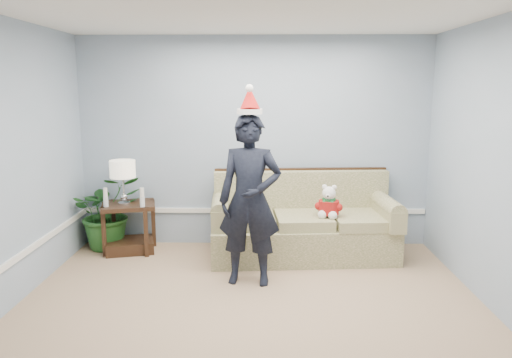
{
  "coord_description": "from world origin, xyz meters",
  "views": [
    {
      "loc": [
        0.13,
        -3.91,
        2.06
      ],
      "look_at": [
        0.04,
        1.55,
        1.05
      ],
      "focal_mm": 35.0,
      "sensor_mm": 36.0,
      "label": 1
    }
  ],
  "objects_px": {
    "man": "(250,200)",
    "teddy_bear": "(329,205)",
    "houseplant": "(108,212)",
    "sofa": "(302,226)",
    "table_lamp": "(123,171)",
    "side_table": "(130,233)"
  },
  "relations": [
    {
      "from": "houseplant",
      "to": "man",
      "type": "height_order",
      "value": "man"
    },
    {
      "from": "sofa",
      "to": "man",
      "type": "height_order",
      "value": "man"
    },
    {
      "from": "side_table",
      "to": "man",
      "type": "bearing_deg",
      "value": -32.69
    },
    {
      "from": "houseplant",
      "to": "teddy_bear",
      "type": "distance_m",
      "value": 2.82
    },
    {
      "from": "table_lamp",
      "to": "houseplant",
      "type": "bearing_deg",
      "value": 144.92
    },
    {
      "from": "side_table",
      "to": "teddy_bear",
      "type": "bearing_deg",
      "value": -7.38
    },
    {
      "from": "sofa",
      "to": "houseplant",
      "type": "relative_size",
      "value": 2.37
    },
    {
      "from": "side_table",
      "to": "table_lamp",
      "type": "xyz_separation_m",
      "value": [
        -0.04,
        -0.06,
        0.8
      ]
    },
    {
      "from": "table_lamp",
      "to": "houseplant",
      "type": "distance_m",
      "value": 0.65
    },
    {
      "from": "table_lamp",
      "to": "man",
      "type": "bearing_deg",
      "value": -30.66
    },
    {
      "from": "sofa",
      "to": "table_lamp",
      "type": "bearing_deg",
      "value": 174.64
    },
    {
      "from": "teddy_bear",
      "to": "table_lamp",
      "type": "bearing_deg",
      "value": -170.67
    },
    {
      "from": "side_table",
      "to": "houseplant",
      "type": "distance_m",
      "value": 0.41
    },
    {
      "from": "table_lamp",
      "to": "sofa",
      "type": "bearing_deg",
      "value": -1.26
    },
    {
      "from": "man",
      "to": "teddy_bear",
      "type": "xyz_separation_m",
      "value": [
        0.91,
        0.68,
        -0.21
      ]
    },
    {
      "from": "side_table",
      "to": "table_lamp",
      "type": "relative_size",
      "value": 1.36
    },
    {
      "from": "sofa",
      "to": "man",
      "type": "distance_m",
      "value": 1.21
    },
    {
      "from": "man",
      "to": "houseplant",
      "type": "bearing_deg",
      "value": 154.54
    },
    {
      "from": "man",
      "to": "teddy_bear",
      "type": "height_order",
      "value": "man"
    },
    {
      "from": "houseplant",
      "to": "sofa",
      "type": "bearing_deg",
      "value": -5.52
    },
    {
      "from": "sofa",
      "to": "teddy_bear",
      "type": "distance_m",
      "value": 0.48
    },
    {
      "from": "sofa",
      "to": "side_table",
      "type": "relative_size",
      "value": 3.01
    }
  ]
}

